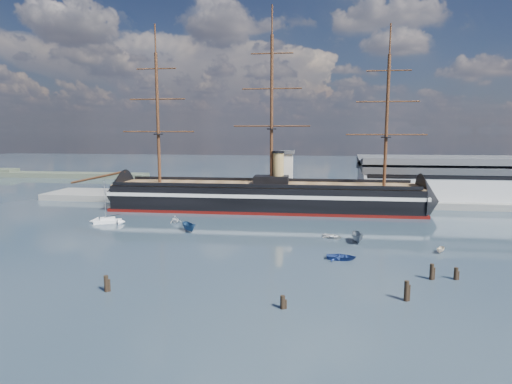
# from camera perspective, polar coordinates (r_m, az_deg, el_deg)

# --- Properties ---
(ground) EXTENTS (600.00, 600.00, 0.00)m
(ground) POSITION_cam_1_polar(r_m,az_deg,el_deg) (106.76, 1.19, -4.42)
(ground) COLOR #1C3142
(ground) RESTS_ON ground
(quay) EXTENTS (180.00, 18.00, 2.00)m
(quay) POSITION_cam_1_polar(r_m,az_deg,el_deg) (141.41, 6.94, -1.36)
(quay) COLOR slate
(quay) RESTS_ON ground
(warehouse) EXTENTS (63.00, 21.00, 11.60)m
(warehouse) POSITION_cam_1_polar(r_m,az_deg,el_deg) (151.38, 25.51, 1.58)
(warehouse) COLOR #B7BABC
(warehouse) RESTS_ON ground
(quay_tower) EXTENTS (5.00, 5.00, 15.00)m
(quay_tower) POSITION_cam_1_polar(r_m,az_deg,el_deg) (137.44, 4.06, 2.51)
(quay_tower) COLOR silver
(quay_tower) RESTS_ON ground
(shoreline) EXTENTS (120.00, 10.00, 4.00)m
(shoreline) POSITION_cam_1_polar(r_m,az_deg,el_deg) (250.59, -29.31, 2.14)
(shoreline) COLOR #3F4C38
(shoreline) RESTS_ON ground
(warship) EXTENTS (113.01, 17.71, 53.94)m
(warship) POSITION_cam_1_polar(r_m,az_deg,el_deg) (126.03, 0.35, -0.60)
(warship) COLOR black
(warship) RESTS_ON ground
(sailboat) EXTENTS (6.95, 4.58, 10.77)m
(sailboat) POSITION_cam_1_polar(r_m,az_deg,el_deg) (114.95, -19.17, -3.62)
(sailboat) COLOR white
(sailboat) RESTS_ON ground
(motorboat_a) EXTENTS (6.60, 5.94, 2.61)m
(motorboat_a) POSITION_cam_1_polar(r_m,az_deg,el_deg) (101.14, -8.89, -5.23)
(motorboat_a) COLOR navy
(motorboat_a) RESTS_ON ground
(motorboat_b) EXTENTS (1.49, 3.39, 1.56)m
(motorboat_b) POSITION_cam_1_polar(r_m,az_deg,el_deg) (80.37, 11.29, -8.83)
(motorboat_b) COLOR navy
(motorboat_b) RESTS_ON ground
(motorboat_c) EXTENTS (6.67, 2.78, 2.62)m
(motorboat_c) POSITION_cam_1_polar(r_m,az_deg,el_deg) (92.90, 13.37, -6.57)
(motorboat_c) COLOR slate
(motorboat_c) RESTS_ON ground
(motorboat_d) EXTENTS (5.60, 5.36, 1.99)m
(motorboat_d) POSITION_cam_1_polar(r_m,az_deg,el_deg) (111.33, -10.69, -4.04)
(motorboat_d) COLOR white
(motorboat_d) RESTS_ON ground
(motorboat_e) EXTENTS (2.53, 3.00, 1.33)m
(motorboat_e) POSITION_cam_1_polar(r_m,az_deg,el_deg) (95.38, 10.14, -6.09)
(motorboat_e) COLOR silver
(motorboat_e) RESTS_ON ground
(motorboat_g) EXTENTS (3.63, 2.77, 1.38)m
(motorboat_g) POSITION_cam_1_polar(r_m,az_deg,el_deg) (90.26, 23.39, -7.47)
(motorboat_g) COLOR beige
(motorboat_g) RESTS_ON ground
(piling_near_left) EXTENTS (0.64, 0.64, 3.12)m
(piling_near_left) POSITION_cam_1_polar(r_m,az_deg,el_deg) (67.76, -19.29, -12.41)
(piling_near_left) COLOR black
(piling_near_left) RESTS_ON ground
(piling_near_mid) EXTENTS (0.64, 0.64, 2.51)m
(piling_near_mid) POSITION_cam_1_polar(r_m,az_deg,el_deg) (58.60, 3.56, -15.27)
(piling_near_mid) COLOR black
(piling_near_mid) RESTS_ON ground
(piling_near_right) EXTENTS (0.64, 0.64, 3.58)m
(piling_near_right) POSITION_cam_1_polar(r_m,az_deg,el_deg) (64.33, 19.35, -13.53)
(piling_near_right) COLOR black
(piling_near_right) RESTS_ON ground
(piling_far_right) EXTENTS (0.64, 0.64, 2.67)m
(piling_far_right) POSITION_cam_1_polar(r_m,az_deg,el_deg) (75.74, 25.06, -10.53)
(piling_far_right) COLOR black
(piling_far_right) RESTS_ON ground
(piling_extra) EXTENTS (0.64, 0.64, 3.27)m
(piling_extra) POSITION_cam_1_polar(r_m,az_deg,el_deg) (74.22, 22.32, -10.75)
(piling_extra) COLOR black
(piling_extra) RESTS_ON ground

